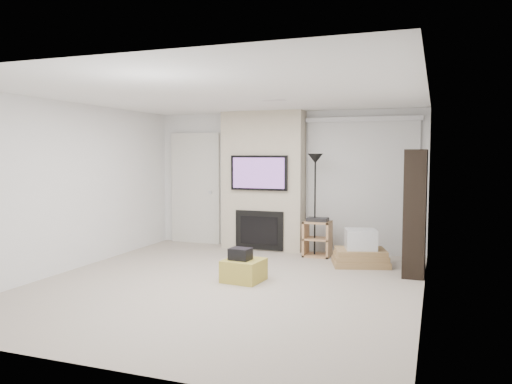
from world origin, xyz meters
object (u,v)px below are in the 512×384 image
(box_stack, at_px, (360,252))
(bookshelf, at_px, (415,212))
(av_stand, at_px, (317,236))
(floor_lamp, at_px, (315,176))
(ottoman, at_px, (244,270))

(box_stack, distance_m, bookshelf, 1.10)
(av_stand, distance_m, bookshelf, 1.84)
(box_stack, bearing_deg, bookshelf, -18.85)
(floor_lamp, height_order, av_stand, floor_lamp)
(av_stand, relative_size, box_stack, 0.67)
(ottoman, height_order, av_stand, av_stand)
(av_stand, xyz_separation_m, bookshelf, (1.60, -0.73, 0.55))
(av_stand, bearing_deg, ottoman, -106.09)
(ottoman, relative_size, floor_lamp, 0.29)
(bookshelf, bearing_deg, ottoman, -150.08)
(floor_lamp, distance_m, av_stand, 1.03)
(ottoman, height_order, bookshelf, bookshelf)
(av_stand, bearing_deg, box_stack, -29.76)
(box_stack, xyz_separation_m, bookshelf, (0.81, -0.28, 0.69))
(floor_lamp, height_order, bookshelf, bookshelf)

